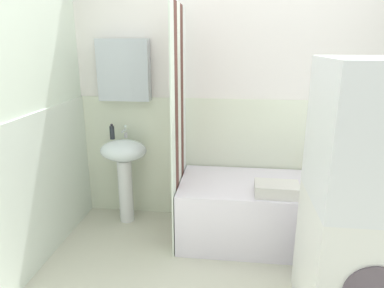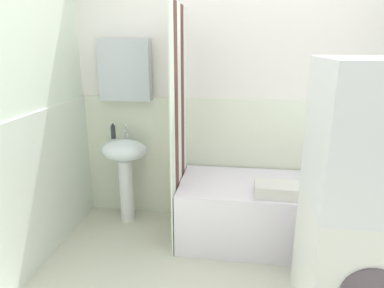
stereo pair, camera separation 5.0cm
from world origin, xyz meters
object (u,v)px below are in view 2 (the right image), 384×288
(bathtub, at_px, (268,212))
(body_wash_bottle, at_px, (320,167))
(shampoo_bottle, at_px, (329,167))
(washer_dryer_stack, at_px, (361,204))
(lotion_bottle, at_px, (343,165))
(towel_folded, at_px, (277,190))
(sink, at_px, (125,162))
(soap_dispenser, at_px, (113,132))

(bathtub, distance_m, body_wash_bottle, 0.65)
(shampoo_bottle, xyz_separation_m, body_wash_bottle, (-0.09, -0.03, 0.00))
(bathtub, relative_size, washer_dryer_stack, 0.94)
(bathtub, xyz_separation_m, body_wash_bottle, (0.47, 0.29, 0.34))
(shampoo_bottle, bearing_deg, lotion_bottle, -13.52)
(body_wash_bottle, distance_m, towel_folded, 0.68)
(sink, height_order, body_wash_bottle, sink)
(shampoo_bottle, relative_size, washer_dryer_stack, 0.09)
(bathtub, height_order, towel_folded, towel_folded)
(soap_dispenser, height_order, washer_dryer_stack, washer_dryer_stack)
(washer_dryer_stack, bearing_deg, towel_folded, 121.51)
(soap_dispenser, distance_m, washer_dryer_stack, 2.18)
(lotion_bottle, relative_size, body_wash_bottle, 1.38)
(soap_dispenser, distance_m, bathtub, 1.60)
(soap_dispenser, bearing_deg, towel_folded, -16.79)
(lotion_bottle, relative_size, shampoo_bottle, 1.47)
(sink, xyz_separation_m, towel_folded, (1.38, -0.42, -0.02))
(sink, height_order, towel_folded, sink)
(sink, relative_size, body_wash_bottle, 5.32)
(sink, xyz_separation_m, shampoo_bottle, (1.90, 0.14, -0.00))
(bathtub, bearing_deg, washer_dryer_stack, -63.92)
(sink, distance_m, body_wash_bottle, 1.82)
(lotion_bottle, relative_size, washer_dryer_stack, 0.13)
(sink, bearing_deg, soap_dispenser, 163.63)
(bathtub, distance_m, washer_dryer_stack, 1.12)
(washer_dryer_stack, bearing_deg, soap_dispenser, 149.76)
(soap_dispenser, xyz_separation_m, lotion_bottle, (2.12, 0.08, -0.25))
(lotion_bottle, bearing_deg, body_wash_bottle, -179.52)
(body_wash_bottle, bearing_deg, sink, -176.53)
(body_wash_bottle, height_order, washer_dryer_stack, washer_dryer_stack)
(sink, relative_size, bathtub, 0.54)
(washer_dryer_stack, bearing_deg, bathtub, 116.08)
(lotion_bottle, bearing_deg, shampoo_bottle, 166.48)
(lotion_bottle, height_order, shampoo_bottle, lotion_bottle)
(body_wash_bottle, bearing_deg, towel_folded, -129.75)
(sink, bearing_deg, washer_dryer_stack, -31.00)
(bathtub, relative_size, lotion_bottle, 7.14)
(shampoo_bottle, height_order, washer_dryer_stack, washer_dryer_stack)
(body_wash_bottle, distance_m, washer_dryer_stack, 1.19)
(bathtub, height_order, body_wash_bottle, body_wash_bottle)
(soap_dispenser, distance_m, towel_folded, 1.58)
(washer_dryer_stack, bearing_deg, lotion_bottle, 78.75)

